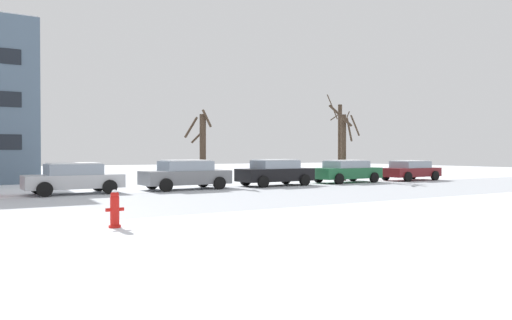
# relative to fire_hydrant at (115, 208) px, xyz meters

# --- Properties ---
(fire_hydrant) EXTENTS (0.44, 0.30, 0.93)m
(fire_hydrant) POSITION_rel_fire_hydrant_xyz_m (0.00, 0.00, 0.00)
(fire_hydrant) COLOR red
(fire_hydrant) RESTS_ON ground
(parked_car_silver) EXTENTS (4.23, 2.27, 1.41)m
(parked_car_silver) POSITION_rel_fire_hydrant_xyz_m (0.72, 10.63, 0.26)
(parked_car_silver) COLOR silver
(parked_car_silver) RESTS_ON ground
(parked_car_gray) EXTENTS (4.50, 2.24, 1.49)m
(parked_car_gray) POSITION_rel_fire_hydrant_xyz_m (6.10, 10.67, 0.29)
(parked_car_gray) COLOR slate
(parked_car_gray) RESTS_ON ground
(parked_car_black) EXTENTS (4.42, 2.17, 1.49)m
(parked_car_black) POSITION_rel_fire_hydrant_xyz_m (11.47, 10.66, 0.29)
(parked_car_black) COLOR black
(parked_car_black) RESTS_ON ground
(parked_car_green) EXTENTS (4.63, 2.24, 1.41)m
(parked_car_green) POSITION_rel_fire_hydrant_xyz_m (16.84, 10.82, 0.26)
(parked_car_green) COLOR #1E6038
(parked_car_green) RESTS_ON ground
(parked_car_maroon) EXTENTS (4.35, 2.23, 1.35)m
(parked_car_maroon) POSITION_rel_fire_hydrant_xyz_m (22.21, 10.52, 0.23)
(parked_car_maroon) COLOR maroon
(parked_car_maroon) RESTS_ON ground
(tree_far_right) EXTENTS (1.64, 1.65, 4.35)m
(tree_far_right) POSITION_rel_fire_hydrant_xyz_m (8.25, 13.53, 1.74)
(tree_far_right) COLOR #423326
(tree_far_right) RESTS_ON ground
(tree_far_mid) EXTENTS (2.27, 1.45, 5.05)m
(tree_far_mid) POSITION_rel_fire_hydrant_xyz_m (18.06, 12.47, 2.00)
(tree_far_mid) COLOR #423326
(tree_far_mid) RESTS_ON ground
(tree_far_left) EXTENTS (1.30, 1.34, 5.99)m
(tree_far_left) POSITION_rel_fire_hydrant_xyz_m (18.86, 13.84, 2.27)
(tree_far_left) COLOR #423326
(tree_far_left) RESTS_ON ground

